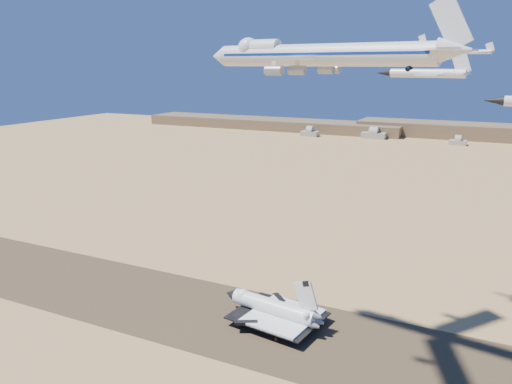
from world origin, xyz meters
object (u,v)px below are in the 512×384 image
at_px(carrier_747, 312,55).
at_px(chase_jet_a, 425,73).
at_px(crew_c, 276,340).
at_px(crew_b, 275,332).
at_px(crew_a, 285,330).
at_px(chase_jet_d, 406,44).
at_px(shuttle, 273,309).
at_px(chase_jet_e, 471,52).

relative_size(carrier_747, chase_jet_a, 5.07).
bearing_deg(chase_jet_a, carrier_747, 136.60).
xyz_separation_m(carrier_747, crew_c, (-10.38, 0.69, -92.74)).
bearing_deg(crew_b, crew_a, -66.53).
height_order(carrier_747, crew_a, carrier_747).
bearing_deg(carrier_747, chase_jet_d, 74.76).
relative_size(shuttle, chase_jet_e, 2.47).
height_order(crew_a, crew_b, crew_a).
xyz_separation_m(shuttle, crew_c, (6.35, -11.79, -4.46)).
height_order(shuttle, crew_a, shuttle).
bearing_deg(crew_c, carrier_747, -168.56).
bearing_deg(shuttle, chase_jet_d, 48.17).
bearing_deg(crew_a, chase_jet_d, -51.94).
relative_size(crew_b, chase_jet_e, 0.10).
bearing_deg(crew_b, crew_c, -172.75).
relative_size(shuttle, carrier_747, 0.52).
bearing_deg(chase_jet_d, carrier_747, -97.34).
height_order(crew_b, chase_jet_d, chase_jet_d).
height_order(chase_jet_a, chase_jet_d, chase_jet_d).
xyz_separation_m(shuttle, crew_b, (4.14, -7.32, -4.50)).
bearing_deg(crew_a, chase_jet_e, -54.52).
bearing_deg(chase_jet_e, crew_b, -122.59).
distance_m(crew_b, chase_jet_a, 115.73).
xyz_separation_m(crew_b, chase_jet_d, (31.21, 37.07, 96.81)).
bearing_deg(crew_b, chase_jet_e, -61.47).
distance_m(crew_a, chase_jet_a, 115.77).
distance_m(crew_c, chase_jet_a, 112.70).
xyz_separation_m(crew_b, chase_jet_e, (50.81, 55.82, 94.56)).
xyz_separation_m(shuttle, chase_jet_e, (54.94, 48.50, 90.06)).
xyz_separation_m(crew_a, crew_c, (-0.63, -7.09, -0.01)).
bearing_deg(chase_jet_a, crew_c, 143.11).
bearing_deg(carrier_747, chase_jet_a, -44.40).
relative_size(shuttle, crew_b, 25.84).
xyz_separation_m(chase_jet_d, chase_jet_e, (19.60, 18.75, -2.25)).
relative_size(crew_a, crew_b, 1.06).
bearing_deg(shuttle, crew_c, -53.59).
distance_m(crew_c, chase_jet_d, 109.23).
xyz_separation_m(shuttle, chase_jet_a, (54.18, -62.05, 84.35)).
relative_size(carrier_747, crew_b, 50.06).
xyz_separation_m(shuttle, chase_jet_d, (35.34, 29.75, 92.31)).
xyz_separation_m(carrier_747, chase_jet_a, (37.44, -49.57, -3.93)).
height_order(shuttle, chase_jet_e, chase_jet_e).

